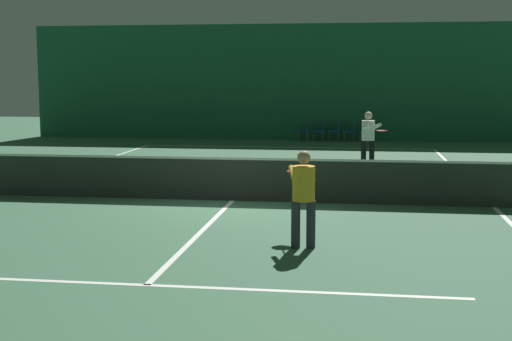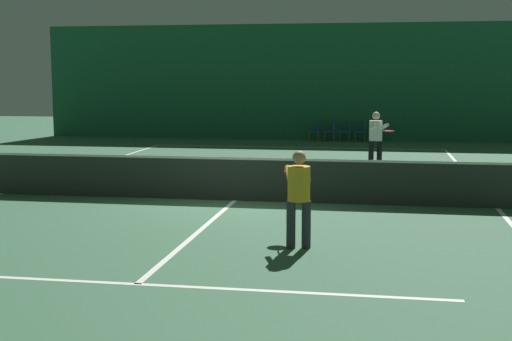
{
  "view_description": "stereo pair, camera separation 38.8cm",
  "coord_description": "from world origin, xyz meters",
  "views": [
    {
      "loc": [
        2.68,
        -15.07,
        2.69
      ],
      "look_at": [
        0.74,
        -1.58,
        0.88
      ],
      "focal_mm": 50.0,
      "sensor_mm": 36.0,
      "label": 1
    },
    {
      "loc": [
        3.06,
        -15.01,
        2.69
      ],
      "look_at": [
        0.74,
        -1.58,
        0.88
      ],
      "focal_mm": 50.0,
      "sensor_mm": 36.0,
      "label": 2
    }
  ],
  "objects": [
    {
      "name": "court_line_service_near",
      "position": [
        0.0,
        -6.4,
        0.0
      ],
      "size": [
        8.25,
        0.1,
        0.0
      ],
      "color": "white",
      "rests_on": "ground"
    },
    {
      "name": "courtside_chair_0",
      "position": [
        0.47,
        14.76,
        0.49
      ],
      "size": [
        0.44,
        0.44,
        0.84
      ],
      "rotation": [
        0.0,
        0.0,
        -1.57
      ],
      "color": "brown",
      "rests_on": "ground"
    },
    {
      "name": "ground_plane",
      "position": [
        0.0,
        0.0,
        0.0
      ],
      "size": [
        60.0,
        60.0,
        0.0
      ],
      "primitive_type": "plane",
      "color": "#386647"
    },
    {
      "name": "court_line_sideline_left",
      "position": [
        -5.5,
        0.0,
        0.0
      ],
      "size": [
        0.1,
        23.8,
        0.0
      ],
      "color": "white",
      "rests_on": "ground"
    },
    {
      "name": "player_near",
      "position": [
        1.84,
        -4.03,
        0.9
      ],
      "size": [
        0.6,
        1.34,
        1.54
      ],
      "rotation": [
        0.0,
        0.0,
        1.78
      ],
      "color": "#2D2D38",
      "rests_on": "ground"
    },
    {
      "name": "courtside_chair_2",
      "position": [
        1.75,
        14.76,
        0.49
      ],
      "size": [
        0.44,
        0.44,
        0.84
      ],
      "rotation": [
        0.0,
        0.0,
        -1.57
      ],
      "color": "brown",
      "rests_on": "ground"
    },
    {
      "name": "court_line_sideline_right",
      "position": [
        5.5,
        0.0,
        0.0
      ],
      "size": [
        0.1,
        23.8,
        0.0
      ],
      "color": "white",
      "rests_on": "ground"
    },
    {
      "name": "courtside_chair_1",
      "position": [
        1.11,
        14.76,
        0.49
      ],
      "size": [
        0.44,
        0.44,
        0.84
      ],
      "rotation": [
        0.0,
        0.0,
        -1.57
      ],
      "color": "brown",
      "rests_on": "ground"
    },
    {
      "name": "backdrop_curtain",
      "position": [
        0.0,
        15.31,
        2.45
      ],
      "size": [
        23.0,
        0.12,
        4.9
      ],
      "color": "#1E5B3D",
      "rests_on": "ground"
    },
    {
      "name": "court_line_centre",
      "position": [
        0.0,
        0.0,
        0.0
      ],
      "size": [
        0.1,
        12.8,
        0.0
      ],
      "color": "white",
      "rests_on": "ground"
    },
    {
      "name": "court_line_baseline_far",
      "position": [
        0.0,
        11.9,
        0.0
      ],
      "size": [
        11.0,
        0.1,
        0.0
      ],
      "color": "white",
      "rests_on": "ground"
    },
    {
      "name": "courtside_chair_3",
      "position": [
        2.39,
        14.76,
        0.49
      ],
      "size": [
        0.44,
        0.44,
        0.84
      ],
      "rotation": [
        0.0,
        0.0,
        -1.57
      ],
      "color": "brown",
      "rests_on": "ground"
    },
    {
      "name": "tennis_net",
      "position": [
        0.0,
        0.0,
        0.51
      ],
      "size": [
        12.0,
        0.1,
        1.07
      ],
      "color": "#2D332D",
      "rests_on": "ground"
    },
    {
      "name": "court_line_service_far",
      "position": [
        0.0,
        6.4,
        0.0
      ],
      "size": [
        8.25,
        0.1,
        0.0
      ],
      "color": "white",
      "rests_on": "ground"
    },
    {
      "name": "courtside_chair_4",
      "position": [
        3.02,
        14.76,
        0.49
      ],
      "size": [
        0.44,
        0.44,
        0.84
      ],
      "rotation": [
        0.0,
        0.0,
        -1.57
      ],
      "color": "brown",
      "rests_on": "ground"
    },
    {
      "name": "player_far",
      "position": [
        2.99,
        6.11,
        0.97
      ],
      "size": [
        0.82,
        1.38,
        1.66
      ],
      "rotation": [
        0.0,
        0.0,
        -1.2
      ],
      "color": "black",
      "rests_on": "ground"
    }
  ]
}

